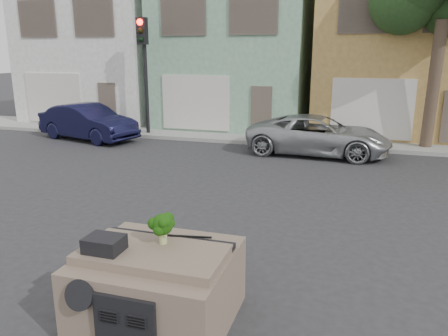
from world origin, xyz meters
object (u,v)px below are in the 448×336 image
at_px(traffic_signal, 145,78).
at_px(broccoli, 163,228).
at_px(silver_pickup, 317,154).
at_px(navy_sedan, 89,140).

bearing_deg(traffic_signal, broccoli, -62.19).
bearing_deg(silver_pickup, broccoli, 177.65).
bearing_deg(silver_pickup, navy_sedan, 93.46).
bearing_deg(navy_sedan, traffic_signal, -39.57).
bearing_deg(navy_sedan, broccoli, -126.82).
distance_m(silver_pickup, broccoli, 11.14).
bearing_deg(traffic_signal, silver_pickup, -10.45).
height_order(silver_pickup, traffic_signal, traffic_signal).
relative_size(navy_sedan, broccoli, 10.68).
xyz_separation_m(navy_sedan, silver_pickup, (9.66, 0.04, 0.00)).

